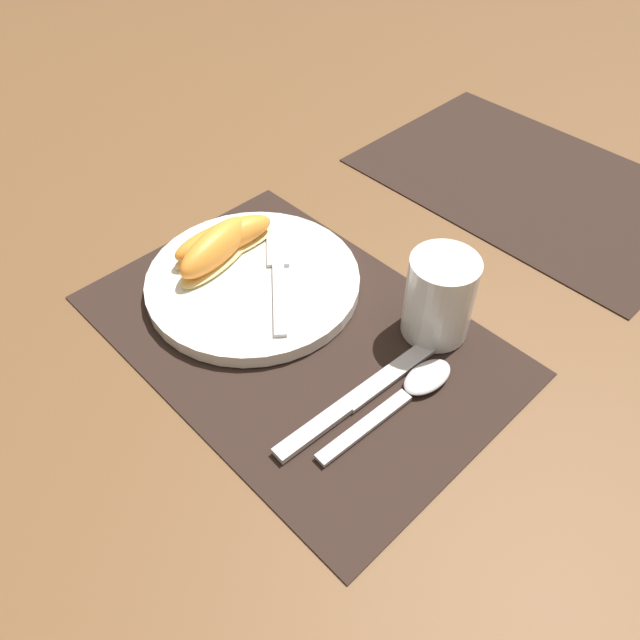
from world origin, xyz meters
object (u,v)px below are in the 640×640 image
(citrus_wedge_0, at_px, (224,240))
(knife, at_px, (359,397))
(juice_glass, at_px, (439,301))
(plate, at_px, (253,281))
(spoon, at_px, (411,390))
(fork, at_px, (278,270))
(citrus_wedge_1, at_px, (218,248))

(citrus_wedge_0, bearing_deg, knife, -8.12)
(juice_glass, bearing_deg, knife, -86.11)
(plate, xyz_separation_m, spoon, (0.23, 0.01, -0.00))
(juice_glass, relative_size, knife, 0.44)
(juice_glass, height_order, citrus_wedge_0, juice_glass)
(knife, height_order, citrus_wedge_0, citrus_wedge_0)
(spoon, xyz_separation_m, fork, (-0.21, 0.01, 0.01))
(juice_glass, xyz_separation_m, spoon, (0.04, -0.08, -0.04))
(plate, distance_m, citrus_wedge_1, 0.06)
(juice_glass, bearing_deg, citrus_wedge_0, -159.76)
(plate, xyz_separation_m, fork, (0.01, 0.03, 0.01))
(plate, bearing_deg, juice_glass, 27.55)
(juice_glass, bearing_deg, fork, -157.59)
(juice_glass, bearing_deg, spoon, -65.09)
(fork, distance_m, citrus_wedge_1, 0.08)
(fork, bearing_deg, citrus_wedge_0, -165.08)
(juice_glass, distance_m, knife, 0.13)
(plate, relative_size, fork, 1.65)
(spoon, distance_m, fork, 0.21)
(juice_glass, distance_m, spoon, 0.10)
(citrus_wedge_0, bearing_deg, spoon, 1.35)
(citrus_wedge_0, height_order, citrus_wedge_1, citrus_wedge_1)
(knife, height_order, spoon, spoon)
(knife, distance_m, spoon, 0.05)
(knife, bearing_deg, citrus_wedge_0, 171.88)
(spoon, bearing_deg, juice_glass, 114.91)
(juice_glass, xyz_separation_m, knife, (0.01, -0.13, -0.04))
(plate, bearing_deg, spoon, 3.45)
(spoon, bearing_deg, citrus_wedge_0, -178.65)
(knife, xyz_separation_m, citrus_wedge_0, (-0.26, 0.04, 0.03))
(knife, distance_m, citrus_wedge_1, 0.25)
(knife, relative_size, spoon, 1.24)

